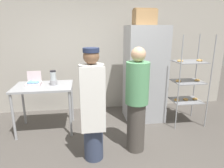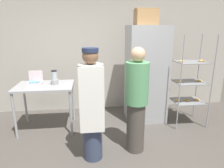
{
  "view_description": "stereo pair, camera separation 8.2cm",
  "coord_description": "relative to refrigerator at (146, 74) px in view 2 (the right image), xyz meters",
  "views": [
    {
      "loc": [
        -0.35,
        -2.33,
        1.89
      ],
      "look_at": [
        0.11,
        0.72,
        1.03
      ],
      "focal_mm": 32.0,
      "sensor_mm": 36.0,
      "label": 1
    },
    {
      "loc": [
        -0.26,
        -2.34,
        1.89
      ],
      "look_at": [
        0.11,
        0.72,
        1.03
      ],
      "focal_mm": 32.0,
      "sensor_mm": 36.0,
      "label": 2
    }
  ],
  "objects": [
    {
      "name": "prep_counter",
      "position": [
        -2.0,
        -0.24,
        -0.2
      ],
      "size": [
        1.04,
        0.72,
        0.88
      ],
      "color": "#9EA0A5",
      "rests_on": "ground_plane"
    },
    {
      "name": "baking_rack",
      "position": [
        0.79,
        -0.33,
        -0.1
      ],
      "size": [
        0.64,
        0.53,
        1.79
      ],
      "color": "#93969B",
      "rests_on": "ground_plane"
    },
    {
      "name": "blender_pitcher",
      "position": [
        -1.81,
        -0.22,
        0.03
      ],
      "size": [
        0.13,
        0.13,
        0.27
      ],
      "color": "#99999E",
      "rests_on": "prep_counter"
    },
    {
      "name": "donut_box",
      "position": [
        -2.17,
        -0.2,
        -0.04
      ],
      "size": [
        0.25,
        0.21,
        0.25
      ],
      "color": "silver",
      "rests_on": "prep_counter"
    },
    {
      "name": "person_baker",
      "position": [
        -1.15,
        -1.26,
        -0.12
      ],
      "size": [
        0.35,
        0.37,
        1.65
      ],
      "color": "#333D56",
      "rests_on": "ground_plane"
    },
    {
      "name": "person_customer",
      "position": [
        -0.47,
        -1.13,
        -0.14
      ],
      "size": [
        0.35,
        0.35,
        1.64
      ],
      "color": "#47423D",
      "rests_on": "ground_plane"
    },
    {
      "name": "back_wall",
      "position": [
        -0.92,
        0.77,
        0.48
      ],
      "size": [
        6.4,
        0.12,
        2.9
      ],
      "primitive_type": "cube",
      "color": "#ADA89E",
      "rests_on": "ground_plane"
    },
    {
      "name": "cardboard_storage_box",
      "position": [
        -0.06,
        -0.01,
        1.13
      ],
      "size": [
        0.42,
        0.33,
        0.31
      ],
      "color": "#A87F51",
      "rests_on": "refrigerator"
    },
    {
      "name": "refrigerator",
      "position": [
        0.0,
        0.0,
        0.0
      ],
      "size": [
        0.79,
        0.69,
        1.95
      ],
      "color": "#9EA0A5",
      "rests_on": "ground_plane"
    }
  ]
}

